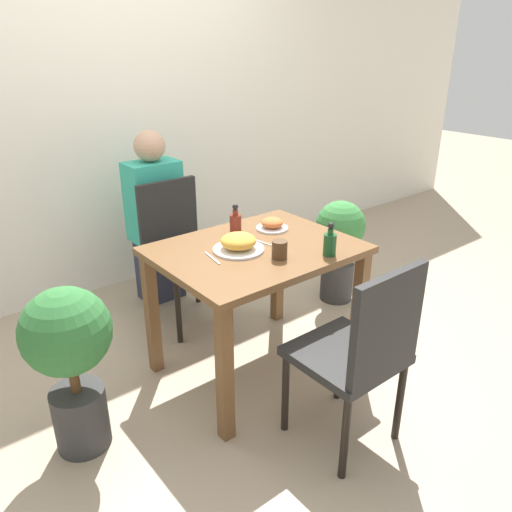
{
  "coord_description": "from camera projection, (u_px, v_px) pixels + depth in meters",
  "views": [
    {
      "loc": [
        -1.45,
        -1.81,
        1.68
      ],
      "look_at": [
        0.0,
        0.0,
        0.68
      ],
      "focal_mm": 35.0,
      "sensor_mm": 36.0,
      "label": 1
    }
  ],
  "objects": [
    {
      "name": "ground_plane",
      "position": [
        256.0,
        366.0,
        2.8
      ],
      "size": [
        16.0,
        16.0,
        0.0
      ],
      "primitive_type": "plane",
      "color": "tan"
    },
    {
      "name": "wall_back",
      "position": [
        117.0,
        102.0,
        3.35
      ],
      "size": [
        8.0,
        0.05,
        2.6
      ],
      "color": "white",
      "rests_on": "ground_plane"
    },
    {
      "name": "dining_table",
      "position": [
        256.0,
        268.0,
        2.56
      ],
      "size": [
        0.98,
        0.77,
        0.73
      ],
      "color": "brown",
      "rests_on": "ground_plane"
    },
    {
      "name": "chair_near",
      "position": [
        361.0,
        349.0,
        2.07
      ],
      "size": [
        0.42,
        0.42,
        0.89
      ],
      "rotation": [
        0.0,
        0.0,
        3.14
      ],
      "color": "black",
      "rests_on": "ground_plane"
    },
    {
      "name": "chair_far",
      "position": [
        179.0,
        245.0,
        3.12
      ],
      "size": [
        0.42,
        0.42,
        0.89
      ],
      "color": "black",
      "rests_on": "ground_plane"
    },
    {
      "name": "food_plate",
      "position": [
        238.0,
        243.0,
        2.45
      ],
      "size": [
        0.25,
        0.25,
        0.09
      ],
      "color": "white",
      "rests_on": "dining_table"
    },
    {
      "name": "side_plate",
      "position": [
        272.0,
        224.0,
        2.73
      ],
      "size": [
        0.18,
        0.18,
        0.06
      ],
      "color": "white",
      "rests_on": "dining_table"
    },
    {
      "name": "drink_cup",
      "position": [
        280.0,
        250.0,
        2.36
      ],
      "size": [
        0.07,
        0.07,
        0.09
      ],
      "color": "#4C331E",
      "rests_on": "dining_table"
    },
    {
      "name": "sauce_bottle",
      "position": [
        236.0,
        223.0,
        2.66
      ],
      "size": [
        0.06,
        0.06,
        0.17
      ],
      "color": "maroon",
      "rests_on": "dining_table"
    },
    {
      "name": "condiment_bottle",
      "position": [
        330.0,
        243.0,
        2.39
      ],
      "size": [
        0.06,
        0.06,
        0.17
      ],
      "color": "#194C23",
      "rests_on": "dining_table"
    },
    {
      "name": "fork_utensil",
      "position": [
        212.0,
        258.0,
        2.38
      ],
      "size": [
        0.03,
        0.16,
        0.0
      ],
      "rotation": [
        0.0,
        0.0,
        1.41
      ],
      "color": "silver",
      "rests_on": "dining_table"
    },
    {
      "name": "spoon_utensil",
      "position": [
        263.0,
        243.0,
        2.56
      ],
      "size": [
        0.04,
        0.17,
        0.0
      ],
      "rotation": [
        0.0,
        0.0,
        1.73
      ],
      "color": "silver",
      "rests_on": "dining_table"
    },
    {
      "name": "potted_plant_left",
      "position": [
        70.0,
        353.0,
        2.07
      ],
      "size": [
        0.37,
        0.37,
        0.78
      ],
      "color": "#333333",
      "rests_on": "ground_plane"
    },
    {
      "name": "potted_plant_right",
      "position": [
        339.0,
        241.0,
        3.37
      ],
      "size": [
        0.33,
        0.33,
        0.71
      ],
      "color": "#333333",
      "rests_on": "ground_plane"
    },
    {
      "name": "person_figure",
      "position": [
        155.0,
        219.0,
        3.34
      ],
      "size": [
        0.34,
        0.22,
        1.17
      ],
      "color": "#2D3347",
      "rests_on": "ground_plane"
    }
  ]
}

